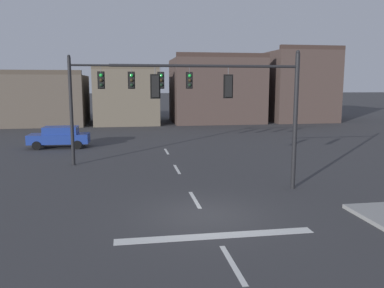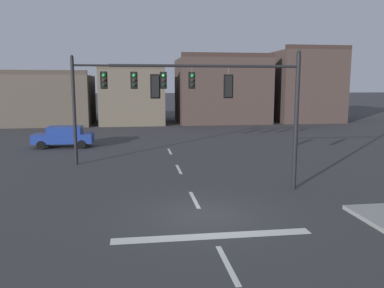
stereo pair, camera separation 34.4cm
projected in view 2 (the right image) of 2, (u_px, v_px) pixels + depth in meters
ground_plane at (202, 215)px, 14.41m from camera, size 400.00×400.00×0.00m
stop_bar_paint at (213, 236)px, 12.45m from camera, size 6.40×0.50×0.01m
lane_centreline at (194, 200)px, 16.36m from camera, size 0.16×26.40×0.01m
signal_mast_near_side at (242, 98)px, 17.09m from camera, size 8.27×0.36×6.25m
signal_mast_far_side at (124, 88)px, 23.41m from camera, size 8.21×0.62×6.44m
car_lot_nearside at (64, 136)px, 29.86m from camera, size 4.49×1.99×1.61m
building_row at (187, 93)px, 49.79m from camera, size 43.39×12.32×9.35m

